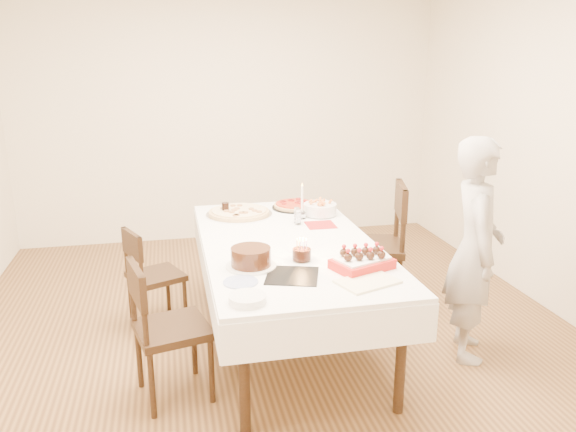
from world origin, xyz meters
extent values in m
plane|color=#51341C|center=(0.00, 0.00, 0.00)|extent=(5.00, 5.00, 0.00)
cube|color=beige|center=(0.00, 2.50, 1.35)|extent=(4.50, 0.04, 2.70)
cube|color=beige|center=(0.00, -2.50, 1.35)|extent=(4.50, 0.04, 2.70)
cube|color=beige|center=(2.25, 0.00, 1.35)|extent=(0.04, 5.00, 2.70)
cube|color=white|center=(0.09, -0.03, 0.38)|extent=(1.20, 2.17, 0.75)
imported|color=#B7B1AD|center=(1.25, -0.44, 0.74)|extent=(0.52, 0.63, 1.49)
cylinder|color=beige|center=(-0.15, 0.69, 0.77)|extent=(0.61, 0.61, 0.04)
cylinder|color=red|center=(0.33, 0.80, 0.77)|extent=(0.48, 0.48, 0.04)
cube|color=#B21E1E|center=(0.41, 0.29, 0.75)|extent=(0.22, 0.22, 0.01)
cylinder|color=white|center=(0.48, 0.56, 0.80)|extent=(0.26, 0.26, 0.08)
cylinder|color=white|center=(0.32, 0.49, 0.89)|extent=(0.07, 0.07, 0.28)
cylinder|color=black|center=(-0.25, 0.70, 0.80)|extent=(0.07, 0.07, 0.10)
cylinder|color=#361A0D|center=(-0.22, -0.45, 0.81)|extent=(0.38, 0.38, 0.12)
cube|color=black|center=(-0.02, -0.64, 0.75)|extent=(0.37, 0.37, 0.01)
cylinder|color=#3A1C10|center=(0.10, -0.41, 0.83)|extent=(0.12, 0.12, 0.13)
cube|color=beige|center=(0.37, -0.83, 0.75)|extent=(0.38, 0.32, 0.03)
cylinder|color=white|center=(-0.32, -0.94, 0.77)|extent=(0.23, 0.23, 0.04)
cylinder|color=white|center=(-0.32, -0.67, 0.75)|extent=(0.23, 0.23, 0.01)
camera|label=1|loc=(-0.67, -3.55, 1.97)|focal=35.00mm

